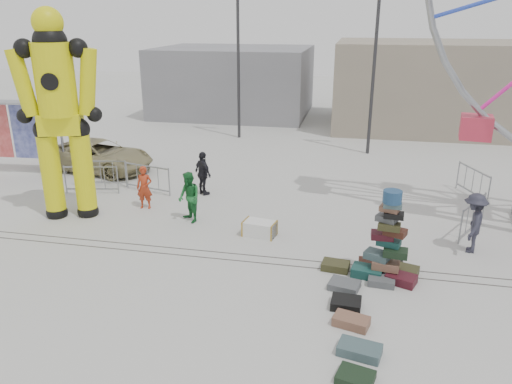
% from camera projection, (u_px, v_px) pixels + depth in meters
% --- Properties ---
extents(ground, '(90.00, 90.00, 0.00)m').
position_uv_depth(ground, '(254.00, 273.00, 13.23)').
color(ground, '#9E9E99').
rests_on(ground, ground).
extents(track_line_near, '(40.00, 0.04, 0.01)m').
position_uv_depth(track_line_near, '(258.00, 263.00, 13.79)').
color(track_line_near, '#47443F').
rests_on(track_line_near, ground).
extents(track_line_far, '(40.00, 0.04, 0.01)m').
position_uv_depth(track_line_far, '(261.00, 256.00, 14.16)').
color(track_line_far, '#47443F').
rests_on(track_line_far, ground).
extents(building_right, '(12.00, 8.00, 5.00)m').
position_uv_depth(building_right, '(439.00, 85.00, 29.50)').
color(building_right, gray).
rests_on(building_right, ground).
extents(building_left, '(10.00, 8.00, 4.40)m').
position_uv_depth(building_left, '(234.00, 81.00, 33.92)').
color(building_left, gray).
rests_on(building_left, ground).
extents(lamp_post_right, '(1.41, 0.25, 8.00)m').
position_uv_depth(lamp_post_right, '(377.00, 60.00, 23.12)').
color(lamp_post_right, '#2D2D30').
rests_on(lamp_post_right, ground).
extents(lamp_post_left, '(1.41, 0.25, 8.00)m').
position_uv_depth(lamp_post_left, '(240.00, 54.00, 26.30)').
color(lamp_post_left, '#2D2D30').
rests_on(lamp_post_left, ground).
extents(suitcase_tower, '(1.80, 1.51, 2.39)m').
position_uv_depth(suitcase_tower, '(387.00, 253.00, 12.87)').
color(suitcase_tower, '#174541').
rests_on(suitcase_tower, ground).
extents(crash_test_dummy, '(2.74, 1.32, 6.94)m').
position_uv_depth(crash_test_dummy, '(59.00, 109.00, 15.79)').
color(crash_test_dummy, black).
rests_on(crash_test_dummy, ground).
extents(banner_scaffold, '(4.35, 1.03, 3.12)m').
position_uv_depth(banner_scaffold, '(9.00, 120.00, 20.73)').
color(banner_scaffold, gray).
rests_on(banner_scaffold, ground).
extents(steamer_trunk, '(1.07, 0.73, 0.46)m').
position_uv_depth(steamer_trunk, '(260.00, 229.00, 15.42)').
color(steamer_trunk, silver).
rests_on(steamer_trunk, ground).
extents(row_case_0, '(0.78, 0.59, 0.21)m').
position_uv_depth(row_case_0, '(336.00, 266.00, 13.41)').
color(row_case_0, '#37361B').
rests_on(row_case_0, ground).
extents(row_case_1, '(0.85, 0.73, 0.18)m').
position_uv_depth(row_case_1, '(344.00, 285.00, 12.47)').
color(row_case_1, '#515458').
rests_on(row_case_1, ground).
extents(row_case_2, '(0.72, 0.61, 0.21)m').
position_uv_depth(row_case_2, '(346.00, 303.00, 11.67)').
color(row_case_2, black).
rests_on(row_case_2, ground).
extents(row_case_3, '(0.87, 0.65, 0.22)m').
position_uv_depth(row_case_3, '(351.00, 321.00, 10.98)').
color(row_case_3, brown).
rests_on(row_case_3, ground).
extents(row_case_4, '(0.95, 0.68, 0.21)m').
position_uv_depth(row_case_4, '(360.00, 350.00, 10.05)').
color(row_case_4, '#40585C').
rests_on(row_case_4, ground).
extents(row_case_5, '(0.79, 0.69, 0.16)m').
position_uv_depth(row_case_5, '(355.00, 377.00, 9.33)').
color(row_case_5, black).
rests_on(row_case_5, ground).
extents(barricade_dummy_a, '(1.99, 0.44, 1.10)m').
position_uv_depth(barricade_dummy_a, '(101.00, 173.00, 19.70)').
color(barricade_dummy_a, gray).
rests_on(barricade_dummy_a, ground).
extents(barricade_dummy_b, '(1.98, 0.48, 1.10)m').
position_uv_depth(barricade_dummy_b, '(91.00, 180.00, 18.95)').
color(barricade_dummy_b, gray).
rests_on(barricade_dummy_b, ground).
extents(barricade_dummy_c, '(1.96, 0.60, 1.10)m').
position_uv_depth(barricade_dummy_c, '(148.00, 179.00, 19.07)').
color(barricade_dummy_c, gray).
rests_on(barricade_dummy_c, ground).
extents(barricade_wheel_front, '(1.07, 1.79, 1.10)m').
position_uv_depth(barricade_wheel_front, '(472.00, 217.00, 15.43)').
color(barricade_wheel_front, gray).
rests_on(barricade_wheel_front, ground).
extents(barricade_wheel_back, '(0.83, 1.90, 1.10)m').
position_uv_depth(barricade_wheel_back, '(473.00, 183.00, 18.63)').
color(barricade_wheel_back, gray).
rests_on(barricade_wheel_back, ground).
extents(pedestrian_red, '(0.59, 0.42, 1.53)m').
position_uv_depth(pedestrian_red, '(144.00, 188.00, 17.44)').
color(pedestrian_red, '#A43117').
rests_on(pedestrian_red, ground).
extents(pedestrian_green, '(1.03, 1.03, 1.69)m').
position_uv_depth(pedestrian_green, '(189.00, 197.00, 16.27)').
color(pedestrian_green, '#186329').
rests_on(pedestrian_green, ground).
extents(pedestrian_black, '(1.01, 0.95, 1.67)m').
position_uv_depth(pedestrian_black, '(203.00, 173.00, 18.74)').
color(pedestrian_black, black).
rests_on(pedestrian_black, ground).
extents(pedestrian_grey, '(0.92, 1.27, 1.76)m').
position_uv_depth(pedestrian_grey, '(473.00, 223.00, 14.18)').
color(pedestrian_grey, '#252532').
rests_on(pedestrian_grey, ground).
extents(parked_suv, '(5.13, 2.99, 1.34)m').
position_uv_depth(parked_suv, '(98.00, 156.00, 21.70)').
color(parked_suv, '#8F855C').
rests_on(parked_suv, ground).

